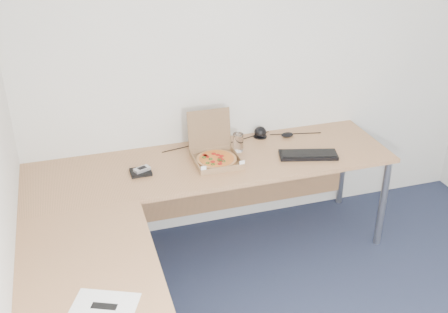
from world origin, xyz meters
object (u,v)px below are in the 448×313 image
object	(u,v)px
drinking_glass	(238,142)
keyboard	(308,155)
pizza_box	(216,156)
desk	(180,205)
wallet	(141,172)

from	to	relation	value
drinking_glass	keyboard	distance (m)	0.50
keyboard	pizza_box	bearing A→B (deg)	-175.66
drinking_glass	keyboard	bearing A→B (deg)	-27.99
desk	pizza_box	size ratio (longest dim) A/B	7.06
desk	drinking_glass	size ratio (longest dim) A/B	19.21
pizza_box	drinking_glass	xyz separation A→B (m)	(0.20, 0.11, 0.03)
desk	keyboard	bearing A→B (deg)	16.85
desk	pizza_box	xyz separation A→B (m)	(0.35, 0.42, 0.07)
pizza_box	keyboard	distance (m)	0.64
pizza_box	desk	bearing A→B (deg)	-129.81
keyboard	wallet	world-z (taller)	keyboard
drinking_glass	wallet	xyz separation A→B (m)	(-0.71, -0.13, -0.05)
desk	wallet	bearing A→B (deg)	112.34
desk	wallet	distance (m)	0.44
pizza_box	keyboard	size ratio (longest dim) A/B	0.89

